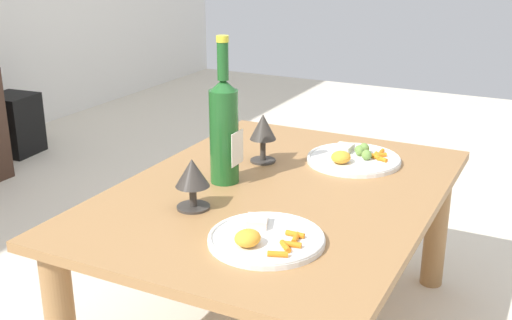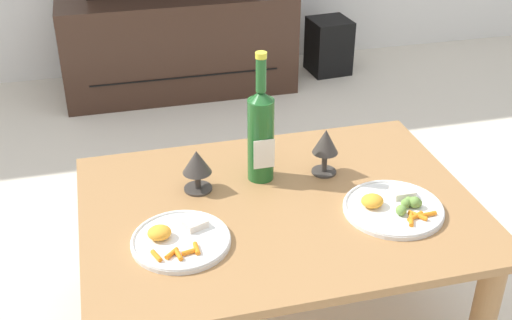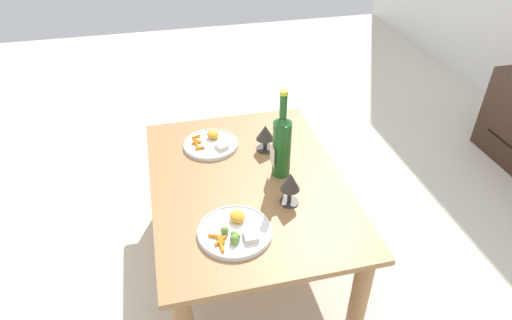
{
  "view_description": "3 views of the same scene",
  "coord_description": "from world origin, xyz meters",
  "px_view_note": "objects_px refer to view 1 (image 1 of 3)",
  "views": [
    {
      "loc": [
        -1.4,
        -0.65,
        1.06
      ],
      "look_at": [
        0.0,
        0.07,
        0.51
      ],
      "focal_mm": 44.76,
      "sensor_mm": 36.0,
      "label": 1
    },
    {
      "loc": [
        -0.43,
        -1.43,
        1.45
      ],
      "look_at": [
        -0.05,
        0.07,
        0.55
      ],
      "focal_mm": 45.77,
      "sensor_mm": 36.0,
      "label": 2
    },
    {
      "loc": [
        1.42,
        -0.3,
        1.58
      ],
      "look_at": [
        -0.02,
        0.04,
        0.52
      ],
      "focal_mm": 31.04,
      "sensor_mm": 36.0,
      "label": 3
    }
  ],
  "objects_px": {
    "wine_bottle": "(224,127)",
    "goblet_left": "(192,176)",
    "goblet_right": "(263,130)",
    "dinner_plate_right": "(354,158)",
    "dinner_plate_left": "(265,238)",
    "floor_speaker": "(14,124)",
    "dining_table": "(278,215)"
  },
  "relations": [
    {
      "from": "floor_speaker",
      "to": "goblet_right",
      "type": "relative_size",
      "value": 2.14
    },
    {
      "from": "goblet_left",
      "to": "dinner_plate_left",
      "type": "bearing_deg",
      "value": -110.31
    },
    {
      "from": "floor_speaker",
      "to": "dining_table",
      "type": "bearing_deg",
      "value": -119.05
    },
    {
      "from": "floor_speaker",
      "to": "wine_bottle",
      "type": "xyz_separation_m",
      "value": [
        -0.85,
        -1.73,
        0.44
      ]
    },
    {
      "from": "dining_table",
      "to": "wine_bottle",
      "type": "relative_size",
      "value": 2.78
    },
    {
      "from": "dining_table",
      "to": "wine_bottle",
      "type": "height_order",
      "value": "wine_bottle"
    },
    {
      "from": "dinner_plate_left",
      "to": "dinner_plate_right",
      "type": "distance_m",
      "value": 0.58
    },
    {
      "from": "dining_table",
      "to": "wine_bottle",
      "type": "distance_m",
      "value": 0.27
    },
    {
      "from": "wine_bottle",
      "to": "dinner_plate_left",
      "type": "bearing_deg",
      "value": -137.27
    },
    {
      "from": "floor_speaker",
      "to": "goblet_right",
      "type": "height_order",
      "value": "goblet_right"
    },
    {
      "from": "goblet_left",
      "to": "floor_speaker",
      "type": "bearing_deg",
      "value": 59.2
    },
    {
      "from": "goblet_left",
      "to": "dinner_plate_left",
      "type": "height_order",
      "value": "goblet_left"
    },
    {
      "from": "wine_bottle",
      "to": "dinner_plate_left",
      "type": "height_order",
      "value": "wine_bottle"
    },
    {
      "from": "dinner_plate_right",
      "to": "goblet_left",
      "type": "bearing_deg",
      "value": 154.41
    },
    {
      "from": "wine_bottle",
      "to": "floor_speaker",
      "type": "bearing_deg",
      "value": 63.77
    },
    {
      "from": "dining_table",
      "to": "goblet_left",
      "type": "xyz_separation_m",
      "value": [
        -0.2,
        0.13,
        0.16
      ]
    },
    {
      "from": "wine_bottle",
      "to": "goblet_left",
      "type": "height_order",
      "value": "wine_bottle"
    },
    {
      "from": "dining_table",
      "to": "goblet_right",
      "type": "distance_m",
      "value": 0.28
    },
    {
      "from": "goblet_right",
      "to": "dinner_plate_right",
      "type": "distance_m",
      "value": 0.28
    },
    {
      "from": "wine_bottle",
      "to": "dinner_plate_left",
      "type": "relative_size",
      "value": 1.54
    },
    {
      "from": "wine_bottle",
      "to": "goblet_right",
      "type": "relative_size",
      "value": 2.72
    },
    {
      "from": "goblet_right",
      "to": "dinner_plate_right",
      "type": "bearing_deg",
      "value": -63.96
    },
    {
      "from": "floor_speaker",
      "to": "dinner_plate_left",
      "type": "distance_m",
      "value": 2.3
    },
    {
      "from": "goblet_right",
      "to": "dinner_plate_right",
      "type": "relative_size",
      "value": 0.52
    },
    {
      "from": "goblet_right",
      "to": "dinner_plate_left",
      "type": "bearing_deg",
      "value": -153.16
    },
    {
      "from": "wine_bottle",
      "to": "goblet_right",
      "type": "height_order",
      "value": "wine_bottle"
    },
    {
      "from": "wine_bottle",
      "to": "goblet_right",
      "type": "distance_m",
      "value": 0.2
    },
    {
      "from": "dining_table",
      "to": "dinner_plate_right",
      "type": "xyz_separation_m",
      "value": [
        0.29,
        -0.11,
        0.08
      ]
    },
    {
      "from": "floor_speaker",
      "to": "dinner_plate_left",
      "type": "bearing_deg",
      "value": -124.69
    },
    {
      "from": "dining_table",
      "to": "floor_speaker",
      "type": "bearing_deg",
      "value": 65.99
    },
    {
      "from": "dinner_plate_left",
      "to": "goblet_left",
      "type": "bearing_deg",
      "value": 69.69
    },
    {
      "from": "dining_table",
      "to": "wine_bottle",
      "type": "xyz_separation_m",
      "value": [
        -0.01,
        0.15,
        0.22
      ]
    }
  ]
}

